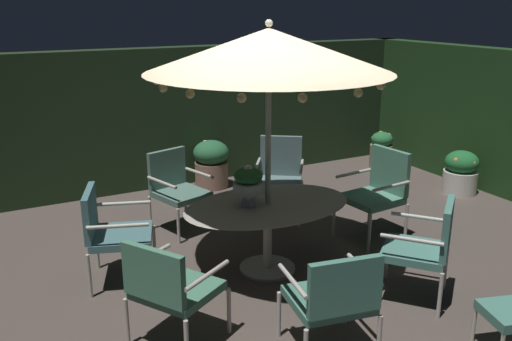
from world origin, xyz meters
The scene contains 15 objects.
ground_plane centered at (0.00, 0.00, -0.01)m, with size 8.53×6.69×0.02m, color #4D413B.
hedge_backdrop_rear centered at (0.00, 3.19, 1.02)m, with size 8.53×0.30×2.03m, color black.
patio_dining_table centered at (-0.02, 0.01, 0.60)m, with size 1.75×1.17×0.73m.
patio_umbrella centered at (-0.02, 0.01, 2.22)m, with size 2.33×2.33×2.50m.
centerpiece_planter centered at (-0.22, 0.04, 0.97)m, with size 0.30×0.30×0.42m.
patio_chair_north centered at (-1.47, 0.51, 0.56)m, with size 0.78×0.79×0.95m.
patio_chair_northeast centered at (-1.33, -0.78, 0.54)m, with size 0.83×0.84×0.92m.
patio_chair_east centered at (-0.28, -1.51, 0.53)m, with size 0.73×0.69×0.91m.
patio_chair_southeast centered at (0.96, -1.18, 0.56)m, with size 0.82×0.82×0.97m.
patio_chair_south centered at (1.53, 0.16, 0.60)m, with size 0.67×0.67×1.04m.
patio_chair_southwest centered at (0.87, 1.28, 0.57)m, with size 0.83×0.84×1.01m.
patio_chair_west centered at (-0.45, 1.49, 0.55)m, with size 0.71×0.73×0.95m.
potted_plant_back_left centered at (3.47, 2.37, 0.30)m, with size 0.37×0.37×0.60m.
potted_plant_left_far centered at (3.60, 0.81, 0.31)m, with size 0.48×0.48×0.63m.
potted_plant_left_near centered at (0.55, 2.75, 0.37)m, with size 0.52×0.52×0.71m.
Camera 1 is at (-2.55, -4.51, 2.65)m, focal length 38.84 mm.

